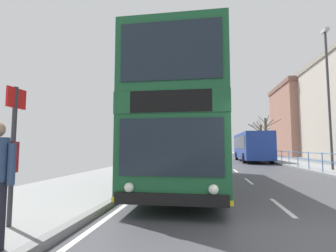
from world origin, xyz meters
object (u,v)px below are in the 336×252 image
Objects in this scene: bus_stop_sign_near at (14,138)px; double_decker_bus_main at (188,127)px; bare_tree_far_01 at (266,136)px; bare_tree_far_02 at (261,138)px; street_lamp_far_side at (328,88)px; background_bus_far_lane at (251,146)px; background_building_01 at (306,120)px.

double_decker_bus_main is at bearing 67.44° from bus_stop_sign_near.
double_decker_bus_main is at bearing -110.18° from bare_tree_far_01.
bus_stop_sign_near is at bearing -108.44° from bare_tree_far_02.
bus_stop_sign_near is 0.28× the size of street_lamp_far_side.
double_decker_bus_main is 24.33m from bare_tree_far_01.
background_bus_far_lane is at bearing 71.89° from double_decker_bus_main.
street_lamp_far_side is 16.88m from bare_tree_far_01.
bus_stop_sign_near is (-8.13, -23.14, 0.06)m from background_bus_far_lane.
background_building_01 is (20.36, 41.13, 4.49)m from bus_stop_sign_near.
street_lamp_far_side is at bearing -108.18° from background_building_01.
street_lamp_far_side is at bearing 48.75° from bus_stop_sign_near.
bus_stop_sign_near is 46.11m from background_building_01.
bare_tree_far_01 reaches higher than bus_stop_sign_near.
double_decker_bus_main is 6.95m from bus_stop_sign_near.
background_bus_far_lane is 0.82× the size of background_building_01.
bare_tree_far_02 is 11.11m from background_building_01.
bare_tree_far_02 is (0.73, 22.55, -2.31)m from street_lamp_far_side.
bare_tree_far_02 is 0.42× the size of background_building_01.
bare_tree_far_01 reaches higher than bare_tree_far_02.
bus_stop_sign_near is 31.26m from bare_tree_far_01.
bare_tree_far_01 is at bearing 69.29° from bus_stop_sign_near.
bare_tree_far_02 reaches higher than background_bus_far_lane.
double_decker_bus_main is at bearing -117.00° from background_building_01.
bus_stop_sign_near is (-2.65, -6.38, -0.69)m from double_decker_bus_main.
street_lamp_far_side is 0.71× the size of background_building_01.
background_bus_far_lane is 1.15× the size of street_lamp_far_side.
bus_stop_sign_near is 0.46× the size of bare_tree_far_01.
background_bus_far_lane is at bearing -124.20° from background_building_01.
background_building_01 is at bearing 63.00° from double_decker_bus_main.
street_lamp_far_side is 1.65× the size of bare_tree_far_01.
bare_tree_far_01 is at bearing -128.01° from background_building_01.
background_building_01 reaches higher than bare_tree_far_01.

